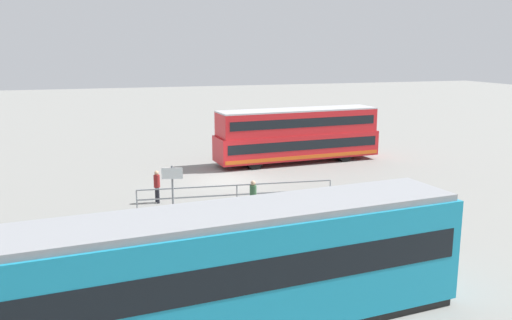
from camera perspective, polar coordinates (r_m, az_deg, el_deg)
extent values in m
plane|color=gray|center=(32.84, -2.86, -2.15)|extent=(160.00, 160.00, 0.00)
cube|color=red|center=(37.85, 4.37, 1.55)|extent=(11.75, 3.24, 1.71)
cube|color=red|center=(37.60, 4.41, 4.01)|extent=(11.39, 3.12, 1.57)
cube|color=black|center=(37.81, 4.38, 1.86)|extent=(11.17, 3.24, 0.64)
cube|color=black|center=(37.58, 4.41, 4.13)|extent=(10.82, 3.11, 0.60)
cube|color=#D85919|center=(37.96, 4.36, 0.66)|extent=(11.52, 3.27, 0.24)
cube|color=#B2B2B7|center=(37.49, 4.43, 5.28)|extent=(11.39, 3.12, 0.10)
cylinder|color=black|center=(36.59, -0.73, 0.11)|extent=(1.16, 2.48, 1.00)
cylinder|color=black|center=(39.45, 8.54, 0.83)|extent=(1.16, 2.48, 1.00)
cube|color=teal|center=(15.15, -5.00, -11.92)|extent=(15.41, 4.01, 3.12)
cube|color=black|center=(15.03, -5.03, -10.83)|extent=(14.81, 3.98, 0.90)
cube|color=gray|center=(14.56, -5.12, -5.92)|extent=(15.09, 3.77, 0.20)
cylinder|color=black|center=(28.40, -10.22, -3.68)|extent=(0.14, 0.14, 0.83)
cylinder|color=black|center=(28.60, -10.41, -3.58)|extent=(0.14, 0.14, 0.83)
cylinder|color=maroon|center=(28.32, -10.37, -2.19)|extent=(0.40, 0.40, 0.64)
sphere|color=tan|center=(28.22, -10.40, -1.34)|extent=(0.23, 0.23, 0.23)
cylinder|color=#4C3F2D|center=(25.59, -0.22, -5.16)|extent=(0.14, 0.14, 0.88)
cylinder|color=#4C3F2D|center=(25.78, -0.39, -5.03)|extent=(0.14, 0.14, 0.88)
cylinder|color=#335938|center=(25.47, -0.31, -3.43)|extent=(0.34, 0.34, 0.68)
sphere|color=tan|center=(25.36, -0.31, -2.43)|extent=(0.24, 0.24, 0.24)
cube|color=gray|center=(27.49, -2.02, -2.65)|extent=(9.91, 1.02, 0.06)
cube|color=gray|center=(27.62, -2.01, -3.65)|extent=(9.91, 1.02, 0.06)
cylinder|color=gray|center=(28.87, 7.78, -3.13)|extent=(0.07, 0.07, 1.05)
cylinder|color=gray|center=(27.62, -2.01, -3.70)|extent=(0.07, 0.07, 1.05)
cylinder|color=gray|center=(27.25, -12.40, -4.20)|extent=(0.07, 0.07, 1.05)
cylinder|color=slate|center=(26.55, -8.74, -3.04)|extent=(0.10, 0.10, 2.33)
cube|color=white|center=(26.32, -8.80, -1.39)|extent=(0.99, 0.26, 0.54)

